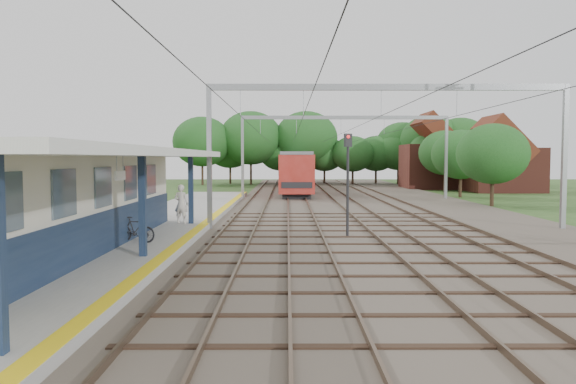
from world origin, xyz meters
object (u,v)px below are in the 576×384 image
object	(u,v)px
person	(181,204)
bicycle	(136,229)
signal_post	(348,172)
train	(294,169)

from	to	relation	value
person	bicycle	bearing A→B (deg)	98.05
person	bicycle	xyz separation A→B (m)	(-0.56, -6.06, -0.46)
bicycle	signal_post	bearing A→B (deg)	-49.80
person	train	distance (m)	37.40
person	signal_post	bearing A→B (deg)	174.70
bicycle	signal_post	world-z (taller)	signal_post
bicycle	train	size ratio (longest dim) A/B	0.04
train	bicycle	bearing A→B (deg)	-98.50
person	bicycle	size ratio (longest dim) A/B	1.18
person	bicycle	distance (m)	6.11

